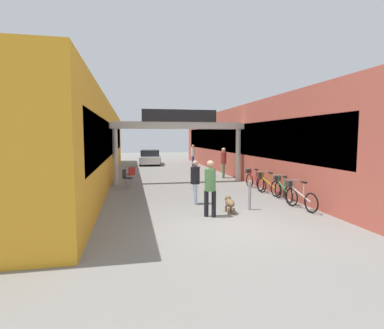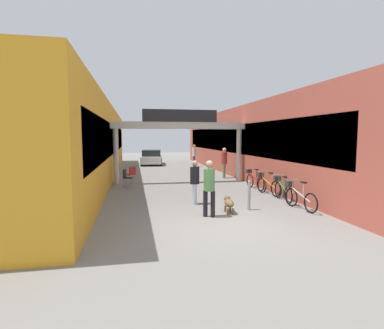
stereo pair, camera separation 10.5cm
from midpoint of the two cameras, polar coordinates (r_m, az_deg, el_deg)
The scene contains 17 objects.
ground_plane at distance 8.65m, azimuth 5.84°, elevation -11.38°, with size 80.00×80.00×0.00m, color gray.
storefront_left at distance 19.09m, azimuth -19.41°, elevation 3.95°, with size 3.00×26.00×4.26m.
storefront_right at distance 20.37m, azimuth 10.36°, elevation 4.23°, with size 3.00×26.00×4.26m.
arcade_sign_gateway at distance 16.09m, azimuth -2.63°, elevation 6.30°, with size 7.40×0.47×3.91m.
pedestrian_with_dog at distance 9.25m, azimuth 3.15°, elevation -3.83°, with size 0.46×0.46×1.76m.
pedestrian_companion at distance 11.00m, azimuth 0.33°, elevation -2.84°, with size 0.38×0.40×1.62m.
pedestrian_carrying_crate at distance 18.11m, azimuth 5.86°, elevation 0.75°, with size 0.44×0.44×1.83m.
pedestrian_elderly_walking at distance 25.17m, azimuth 0.07°, elevation 2.05°, with size 0.44×0.44×1.83m.
dog_on_leash at distance 9.93m, azimuth 6.85°, elevation -7.24°, with size 0.34×0.73×0.53m.
bicycle_silver_nearest at distance 10.99m, azimuth 19.45°, elevation -5.72°, with size 0.46×1.69×0.98m.
bicycle_green_second at distance 12.26m, azimuth 16.55°, elevation -4.52°, with size 0.46×1.69×0.98m.
bicycle_orange_third at distance 13.35m, azimuth 13.87°, elevation -3.66°, with size 0.46×1.68×0.98m.
bicycle_red_farthest at distance 14.58m, azimuth 11.45°, elevation -2.87°, with size 0.46×1.69×0.98m.
bollard_post_metal at distance 10.38m, azimuth 10.64°, elevation -5.71°, with size 0.10×0.10×1.01m.
cafe_chair_black_nearer at distance 15.02m, azimuth -12.62°, elevation -2.26°, with size 0.50×0.50×0.89m.
cafe_chair_red_farther at distance 16.24m, azimuth -11.75°, elevation -1.68°, with size 0.55×0.55×0.89m.
parked_car_white at distance 27.08m, azimuth -8.04°, elevation 1.35°, with size 2.14×4.16×1.33m.
Camera 1 is at (-2.54, -7.89, 2.48)m, focal length 28.00 mm.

